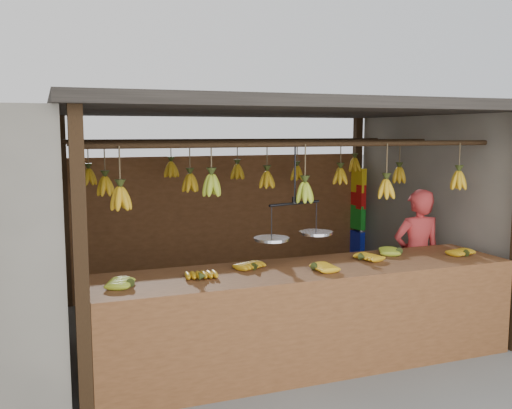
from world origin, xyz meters
name	(u,v)px	position (x,y,z in m)	size (l,w,h in m)	color
ground	(266,325)	(0.00, 0.00, 0.00)	(80.00, 80.00, 0.00)	#5B5B57
stall	(255,144)	(0.00, 0.33, 1.97)	(4.30, 3.30, 2.40)	black
counter	(315,291)	(-0.02, -1.24, 0.72)	(3.85, 0.87, 0.96)	brown
hanging_bananas	(266,179)	(-0.01, -0.02, 1.61)	(3.57, 2.20, 0.38)	#C99315
balance_scale	(294,232)	(-0.12, -1.00, 1.21)	(0.81, 0.44, 0.84)	black
vendor	(417,258)	(1.55, -0.55, 0.75)	(0.55, 0.36, 1.50)	#BF3333
bag_bundles	(358,209)	(1.94, 1.35, 1.02)	(0.08, 0.26, 1.24)	yellow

